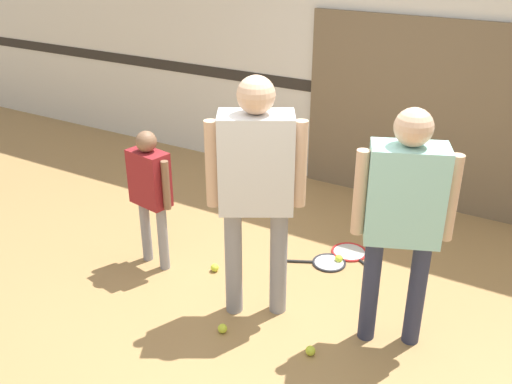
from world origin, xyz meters
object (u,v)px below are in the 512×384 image
Objects in this scene: person_student_right at (404,207)px; tennis_ball_near_instructor at (222,329)px; racket_second_spare at (326,263)px; tennis_ball_stray_left at (215,268)px; person_student_left at (150,185)px; tennis_ball_stray_right at (310,351)px; person_instructor at (256,176)px; racket_spare_on_floor at (350,253)px; tennis_ball_by_spare_racket at (339,258)px.

tennis_ball_near_instructor is at bearing 5.28° from person_student_right.
racket_second_spare is 8.08× the size of tennis_ball_stray_left.
person_student_left reaches higher than tennis_ball_stray_left.
tennis_ball_stray_right is at bearing 82.67° from racket_second_spare.
racket_spare_on_floor is at bearing 43.89° from person_instructor.
person_instructor is 26.35× the size of tennis_ball_stray_right.
racket_second_spare is 8.08× the size of tennis_ball_near_instructor.
tennis_ball_by_spare_racket is at bearing -161.53° from racket_second_spare.
person_instructor is 26.35× the size of tennis_ball_stray_left.
racket_second_spare is at bearing 108.63° from tennis_ball_stray_right.
tennis_ball_near_instructor reaches higher than racket_second_spare.
person_student_right is at bearing 27.37° from tennis_ball_near_instructor.
person_student_right is 3.06× the size of racket_second_spare.
tennis_ball_stray_right is (0.28, -1.15, 0.00)m from tennis_ball_by_spare_racket.
tennis_ball_stray_left is at bearing 128.07° from tennis_ball_near_instructor.
tennis_ball_by_spare_racket reaches higher than racket_spare_on_floor.
racket_second_spare is at bearing 37.34° from tennis_ball_stray_left.
tennis_ball_by_spare_racket is 1.00× the size of tennis_ball_stray_right.
racket_spare_on_floor is at bearing 45.17° from person_student_left.
tennis_ball_stray_left is (-1.49, 0.09, -0.98)m from person_student_right.
person_student_left is 1.99m from person_student_right.
tennis_ball_stray_left is at bearing 123.75° from person_instructor.
person_instructor reaches higher than tennis_ball_stray_left.
person_instructor is at bearing -26.08° from tennis_ball_stray_left.
person_student_right is at bearing -47.52° from tennis_ball_by_spare_racket.
person_instructor is 1.10m from person_student_left.
person_student_left is 17.61× the size of tennis_ball_near_instructor.
person_instructor is 26.35× the size of tennis_ball_by_spare_racket.
racket_spare_on_floor is at bearing 43.47° from tennis_ball_stray_left.
person_student_left reaches higher than racket_spare_on_floor.
tennis_ball_near_instructor and tennis_ball_by_spare_racket have the same top height.
tennis_ball_stray_left reaches higher than racket_spare_on_floor.
racket_spare_on_floor is 1.18m from tennis_ball_stray_left.
tennis_ball_near_instructor is (-0.38, -1.42, 0.02)m from racket_spare_on_floor.
person_instructor is 0.96m from person_student_right.
person_student_right is 1.39m from tennis_ball_by_spare_racket.
person_instructor is 1.50× the size of person_student_left.
tennis_ball_stray_left is (-0.82, -0.64, 0.00)m from tennis_ball_by_spare_racket.
tennis_ball_by_spare_racket is (0.34, 1.25, 0.00)m from tennis_ball_near_instructor.
person_student_right is (1.97, 0.06, 0.29)m from person_student_left.
tennis_ball_near_instructor is (0.96, -0.46, -0.69)m from person_student_left.
tennis_ball_stray_left is (-0.55, 0.27, -1.04)m from person_instructor.
tennis_ball_stray_left is at bearing -104.39° from racket_spare_on_floor.
person_student_left reaches higher than tennis_ball_by_spare_racket.
tennis_ball_stray_right is at bearing -3.10° from person_student_left.
tennis_ball_by_spare_racket is 1.04m from tennis_ball_stray_left.
racket_second_spare is (0.19, 0.83, -1.07)m from person_instructor.
tennis_ball_near_instructor is at bearing -105.25° from tennis_ball_by_spare_racket.
racket_second_spare is at bearing -63.23° from person_student_right.
racket_second_spare is 8.08× the size of tennis_ball_by_spare_racket.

